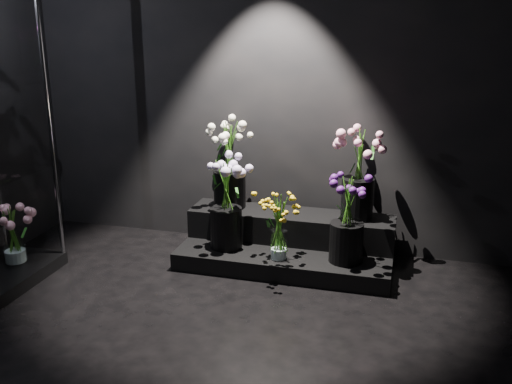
% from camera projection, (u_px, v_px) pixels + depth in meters
% --- Properties ---
extents(floor, '(4.00, 4.00, 0.00)m').
position_uv_depth(floor, '(180.00, 380.00, 3.01)').
color(floor, black).
rests_on(floor, ground).
extents(wall_back, '(4.00, 0.00, 4.00)m').
position_uv_depth(wall_back, '(272.00, 75.00, 4.44)').
color(wall_back, black).
rests_on(wall_back, floor).
extents(display_riser, '(1.61, 0.72, 0.36)m').
position_uv_depth(display_riser, '(288.00, 242.00, 4.46)').
color(display_riser, black).
rests_on(display_riser, floor).
extents(bouquet_orange_bells, '(0.35, 0.35, 0.48)m').
position_uv_depth(bouquet_orange_bells, '(279.00, 226.00, 4.11)').
color(bouquet_orange_bells, white).
rests_on(bouquet_orange_bells, display_riser).
extents(bouquet_lilac, '(0.45, 0.45, 0.72)m').
position_uv_depth(bouquet_lilac, '(226.00, 197.00, 4.28)').
color(bouquet_lilac, black).
rests_on(bouquet_lilac, display_riser).
extents(bouquet_purple, '(0.34, 0.34, 0.63)m').
position_uv_depth(bouquet_purple, '(347.00, 217.00, 4.05)').
color(bouquet_purple, black).
rests_on(bouquet_purple, display_riser).
extents(bouquet_cream_roses, '(0.41, 0.41, 0.69)m').
position_uv_depth(bouquet_cream_roses, '(229.00, 160.00, 4.52)').
color(bouquet_cream_roses, black).
rests_on(bouquet_cream_roses, display_riser).
extents(bouquet_pink_roses, '(0.40, 0.40, 0.68)m').
position_uv_depth(bouquet_pink_roses, '(359.00, 168.00, 4.26)').
color(bouquet_pink_roses, black).
rests_on(bouquet_pink_roses, display_riser).
extents(bouquet_case_base_pink, '(0.34, 0.34, 0.45)m').
position_uv_depth(bouquet_case_base_pink, '(12.00, 231.00, 4.16)').
color(bouquet_case_base_pink, white).
rests_on(bouquet_case_base_pink, display_case).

